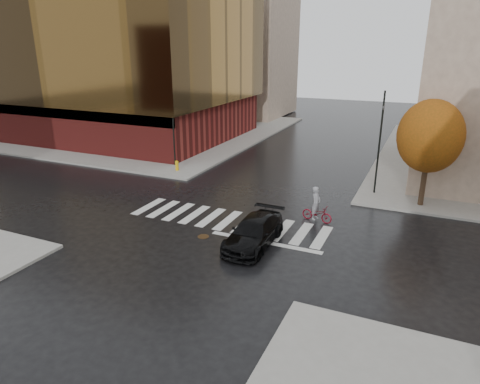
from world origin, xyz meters
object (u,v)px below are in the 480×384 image
Objects in this scene: sedan at (254,232)px; cyclist at (317,210)px; traffic_light_nw at (172,109)px; traffic_light_ne at (380,137)px; fire_hydrant at (177,165)px.

cyclist is (2.09, 4.30, 0.01)m from sedan.
traffic_light_nw is 16.02m from traffic_light_ne.
fire_hydrant is (-15.00, -0.89, -3.34)m from traffic_light_ne.
sedan is at bearing 65.68° from traffic_light_ne.
fire_hydrant is at bearing 2.43° from traffic_light_ne.
cyclist reaches higher than fire_hydrant.
traffic_light_ne is at bearing 3.39° from fire_hydrant.
sedan is 2.33× the size of cyclist.
fire_hydrant is at bearing 137.61° from sedan.
cyclist is 7.30m from traffic_light_ne.
traffic_light_ne is 8.47× the size of fire_hydrant.
fire_hydrant is (-10.51, 9.51, -0.11)m from sedan.
fire_hydrant is (-12.60, 5.21, -0.12)m from cyclist.
traffic_light_nw is at bearing -2.42° from traffic_light_ne.
cyclist is 0.26× the size of traffic_light_nw.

